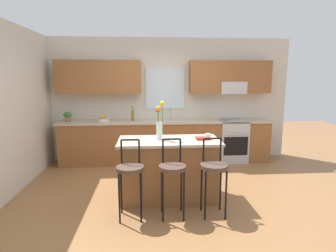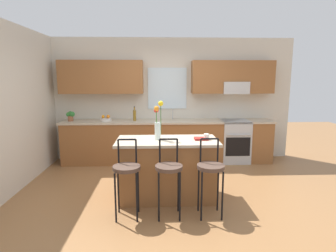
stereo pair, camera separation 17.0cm
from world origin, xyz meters
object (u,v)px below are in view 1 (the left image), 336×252
Objects in this scene: bar_stool_middle at (172,171)px; bar_stool_far at (214,170)px; bar_stool_near at (130,172)px; bottle_olive_oil at (133,115)px; kitchen_island at (169,169)px; flower_vase at (159,122)px; fruit_bowl_oranges at (104,119)px; oven_range at (232,140)px; cookbook at (203,138)px; mug_ceramic at (208,136)px; potted_plant_small at (68,116)px.

bar_stool_middle is 0.55m from bar_stool_far.
bar_stool_near is 2.50m from bottle_olive_oil.
bar_stool_middle reaches higher than kitchen_island.
kitchen_island is 0.73m from flower_vase.
bar_stool_near is 4.34× the size of fruit_bowl_oranges.
oven_range is at bearing -0.50° from fruit_bowl_oranges.
fruit_bowl_oranges is (-1.11, 1.86, -0.22)m from flower_vase.
flower_vase is at bearing 138.85° from bar_stool_far.
cookbook is at bearing 94.37° from bar_stool_far.
bottle_olive_oil is (-1.22, 1.91, 0.08)m from mug_ceramic.
flower_vase is at bearing -132.66° from oven_range.
bar_stool_far is at bearing -112.31° from oven_range.
mug_ceramic is (0.58, 0.56, 0.33)m from bar_stool_middle.
oven_range is 2.60m from flower_vase.
bar_stool_far reaches higher than oven_range.
fruit_bowl_oranges is at bearing 105.94° from bar_stool_near.
cookbook is (-0.08, 0.00, -0.03)m from mug_ceramic.
flower_vase reaches higher than kitchen_island.
kitchen_island is (-1.55, -1.86, 0.00)m from oven_range.
bar_stool_near reaches higher than oven_range.
cookbook is at bearing -3.84° from flower_vase.
flower_vase is at bearing 55.80° from bar_stool_near.
kitchen_island is at bearing -129.84° from oven_range.
bar_stool_middle reaches higher than mug_ceramic.
mug_ceramic is 0.37× the size of fruit_bowl_oranges.
bottle_olive_oil reaches higher than bar_stool_middle.
kitchen_island is 0.82m from bar_stool_far.
oven_range is 4.60× the size of cookbook.
mug_ceramic is at bearing 86.43° from bar_stool_far.
potted_plant_small reaches higher than bar_stool_middle.
bar_stool_middle is 4.34× the size of fruit_bowl_oranges.
cookbook is 0.83× the size of fruit_bowl_oranges.
potted_plant_small reaches higher than kitchen_island.
bar_stool_near reaches higher than kitchen_island.
potted_plant_small is (-0.74, -0.00, 0.08)m from fruit_bowl_oranges.
oven_range is 2.42m from kitchen_island.
potted_plant_small reaches higher than cookbook.
fruit_bowl_oranges reaches higher than kitchen_island.
oven_range is 10.22× the size of mug_ceramic.
oven_range is at bearing 57.55° from bar_stool_middle.
bottle_olive_oil is (-0.09, 2.46, 0.41)m from bar_stool_near.
flower_vase is at bearing 103.07° from bar_stool_middle.
fruit_bowl_oranges is at bearing 123.66° from kitchen_island.
cookbook is 2.59m from fruit_bowl_oranges.
cookbook is at bearing -2.25° from kitchen_island.
cookbook is (0.51, -0.02, 0.47)m from kitchen_island.
kitchen_island is 1.45× the size of bar_stool_far.
bar_stool_middle is at bearing 180.00° from bar_stool_far.
potted_plant_small is (-2.00, 1.88, 0.58)m from kitchen_island.
bar_stool_middle is 5.21× the size of cookbook.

